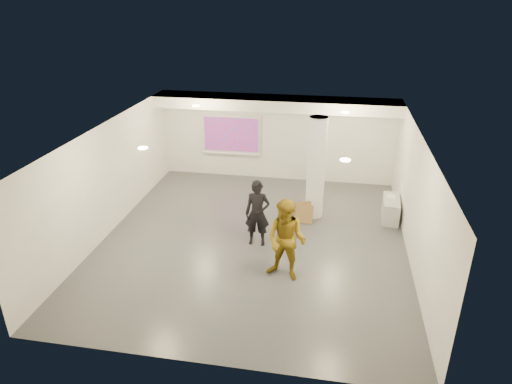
% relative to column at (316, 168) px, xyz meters
% --- Properties ---
extents(floor, '(8.00, 9.00, 0.01)m').
position_rel_column_xyz_m(floor, '(-1.50, -1.80, -1.50)').
color(floor, '#3C3E44').
rests_on(floor, ground).
extents(ceiling, '(8.00, 9.00, 0.01)m').
position_rel_column_xyz_m(ceiling, '(-1.50, -1.80, 1.50)').
color(ceiling, white).
rests_on(ceiling, floor).
extents(wall_back, '(8.00, 0.01, 3.00)m').
position_rel_column_xyz_m(wall_back, '(-1.50, 2.70, 0.00)').
color(wall_back, silver).
rests_on(wall_back, floor).
extents(wall_front, '(8.00, 0.01, 3.00)m').
position_rel_column_xyz_m(wall_front, '(-1.50, -6.30, 0.00)').
color(wall_front, silver).
rests_on(wall_front, floor).
extents(wall_left, '(0.01, 9.00, 3.00)m').
position_rel_column_xyz_m(wall_left, '(-5.50, -1.80, 0.00)').
color(wall_left, silver).
rests_on(wall_left, floor).
extents(wall_right, '(0.01, 9.00, 3.00)m').
position_rel_column_xyz_m(wall_right, '(2.50, -1.80, 0.00)').
color(wall_right, silver).
rests_on(wall_right, floor).
extents(soffit_band, '(8.00, 1.10, 0.36)m').
position_rel_column_xyz_m(soffit_band, '(-1.50, 2.15, 1.32)').
color(soffit_band, white).
rests_on(soffit_band, ceiling).
extents(downlight_nw, '(0.22, 0.22, 0.02)m').
position_rel_column_xyz_m(downlight_nw, '(-3.70, 0.70, 1.48)').
color(downlight_nw, '#EDBE8A').
rests_on(downlight_nw, ceiling).
extents(downlight_ne, '(0.22, 0.22, 0.02)m').
position_rel_column_xyz_m(downlight_ne, '(0.70, 0.70, 1.48)').
color(downlight_ne, '#EDBE8A').
rests_on(downlight_ne, ceiling).
extents(downlight_sw, '(0.22, 0.22, 0.02)m').
position_rel_column_xyz_m(downlight_sw, '(-3.70, -3.30, 1.48)').
color(downlight_sw, '#EDBE8A').
rests_on(downlight_sw, ceiling).
extents(downlight_se, '(0.22, 0.22, 0.02)m').
position_rel_column_xyz_m(downlight_se, '(0.70, -3.30, 1.48)').
color(downlight_se, '#EDBE8A').
rests_on(downlight_se, ceiling).
extents(column, '(0.52, 0.52, 3.00)m').
position_rel_column_xyz_m(column, '(0.00, 0.00, 0.00)').
color(column, white).
rests_on(column, floor).
extents(projection_screen, '(2.10, 0.13, 1.42)m').
position_rel_column_xyz_m(projection_screen, '(-3.10, 2.65, 0.03)').
color(projection_screen, silver).
rests_on(projection_screen, wall_back).
extents(credenza, '(0.54, 1.14, 0.64)m').
position_rel_column_xyz_m(credenza, '(2.22, 0.12, -1.18)').
color(credenza, '#A0A2A6').
rests_on(credenza, floor).
extents(papers_stack, '(0.30, 0.35, 0.02)m').
position_rel_column_xyz_m(papers_stack, '(2.23, 0.28, -0.85)').
color(papers_stack, silver).
rests_on(papers_stack, credenza).
extents(cardboard_back, '(0.53, 0.30, 0.56)m').
position_rel_column_xyz_m(cardboard_back, '(-0.31, -0.35, -1.22)').
color(cardboard_back, olive).
rests_on(cardboard_back, floor).
extents(cardboard_front, '(0.51, 0.22, 0.55)m').
position_rel_column_xyz_m(cardboard_front, '(-0.24, -0.53, -1.23)').
color(cardboard_front, olive).
rests_on(cardboard_front, floor).
extents(woman, '(0.66, 0.45, 1.78)m').
position_rel_column_xyz_m(woman, '(-1.37, -1.93, -0.61)').
color(woman, black).
rests_on(woman, floor).
extents(man, '(1.12, 0.98, 1.97)m').
position_rel_column_xyz_m(man, '(-0.46, -3.34, -0.52)').
color(man, olive).
rests_on(man, floor).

